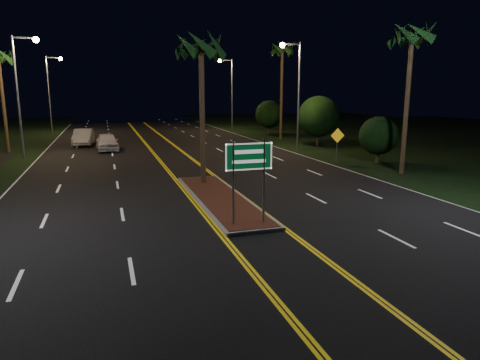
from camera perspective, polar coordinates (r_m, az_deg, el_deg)
name	(u,v)px	position (r m, az deg, el deg)	size (l,w,h in m)	color
ground	(277,253)	(13.85, 4.92, -9.67)	(120.00, 120.00, 0.00)	black
grass_right	(447,139)	(51.09, 25.88, 4.94)	(40.00, 110.00, 0.01)	black
median_island	(220,199)	(20.16, -2.68, -2.50)	(2.25, 10.25, 0.17)	gray
highway_sign	(249,164)	(15.73, 1.19, 2.08)	(1.80, 0.08, 3.20)	gray
streetlight_left_mid	(22,83)	(36.33, -27.06, 11.48)	(1.91, 0.44, 9.00)	gray
streetlight_left_far	(52,86)	(56.17, -23.82, 11.43)	(1.91, 0.44, 9.00)	gray
streetlight_right_mid	(295,84)	(37.31, 7.33, 12.62)	(1.91, 0.44, 9.00)	gray
streetlight_right_far	(229,86)	(56.10, -1.46, 12.40)	(1.91, 0.44, 9.00)	gray
palm_median	(201,47)	(23.04, -5.21, 17.27)	(2.40, 2.40, 8.30)	#382819
palm_right_near	(412,36)	(28.19, 21.98, 17.41)	(2.40, 2.40, 9.30)	#382819
palm_right_far	(282,50)	(45.69, 5.66, 16.87)	(2.40, 2.40, 10.30)	#382819
shrub_near	(378,136)	(31.96, 17.97, 5.64)	(2.70, 2.70, 3.30)	#382819
shrub_mid	(318,117)	(40.67, 10.41, 8.32)	(3.78, 3.78, 4.62)	#382819
shrub_far	(269,114)	(51.51, 3.89, 8.74)	(3.24, 3.24, 3.96)	#382819
car_near	(107,140)	(38.75, -17.32, 5.07)	(2.25, 5.24, 1.75)	white
car_far	(83,136)	(43.32, -20.16, 5.56)	(2.30, 5.36, 1.79)	#AEB0B8
warning_sign	(337,140)	(31.35, 12.85, 5.17)	(1.03, 0.11, 2.46)	gray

